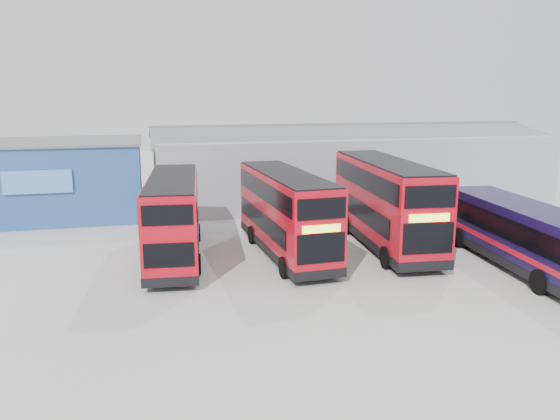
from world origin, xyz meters
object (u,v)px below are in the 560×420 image
Objects in this scene: maintenance_shed at (346,164)px; single_decker_blue at (525,238)px; double_decker_left at (174,219)px; double_decker_centre at (286,214)px; office_block at (49,179)px; double_decker_right at (385,204)px.

maintenance_shed is 19.75m from single_decker_blue.
double_decker_left is 0.98× the size of double_decker_centre.
office_block is 1.20× the size of double_decker_centre.
maintenance_shed reaches higher than double_decker_left.
double_decker_left is at bearing 171.59° from double_decker_centre.
double_decker_left is 5.66m from double_decker_centre.
double_decker_left is at bearing -14.02° from single_decker_blue.
office_block is 22.53m from double_decker_right.
double_decker_left is at bearing -176.56° from double_decker_right.
maintenance_shed reaches higher than office_block.
office_block is 29.47m from single_decker_blue.
double_decker_right is 7.16m from single_decker_blue.
double_decker_left is 11.30m from double_decker_right.
office_block is at bearing -174.79° from maintenance_shed.
maintenance_shed is 20.16m from double_decker_left.
double_decker_left is 16.96m from single_decker_blue.
double_decker_centre is (-8.79, -14.62, -0.46)m from maintenance_shed.
single_decker_blue is (1.58, -19.65, -1.08)m from maintenance_shed.
double_decker_right reaches higher than double_decker_left.
maintenance_shed is 2.65× the size of single_decker_blue.
single_decker_blue is (10.37, -5.03, -0.61)m from double_decker_centre.
office_block is 1.22× the size of double_decker_left.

